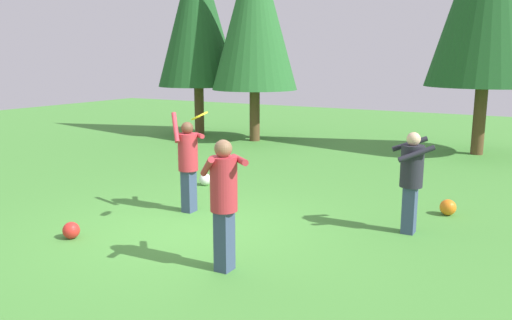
{
  "coord_description": "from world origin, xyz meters",
  "views": [
    {
      "loc": [
        4.72,
        -6.23,
        2.63
      ],
      "look_at": [
        0.75,
        0.71,
        1.05
      ],
      "focal_mm": 36.04,
      "sensor_mm": 36.0,
      "label": 1
    }
  ],
  "objects": [
    {
      "name": "tree_left",
      "position": [
        -3.54,
        8.13,
        4.04
      ],
      "size": [
        2.71,
        2.71,
        6.48
      ],
      "color": "brown",
      "rests_on": "ground_plane"
    },
    {
      "name": "ground_plane",
      "position": [
        0.0,
        0.0,
        0.0
      ],
      "size": [
        40.0,
        40.0,
        0.0
      ],
      "primitive_type": "plane",
      "color": "#478C38"
    },
    {
      "name": "ball_white",
      "position": [
        -1.44,
        2.4,
        0.13
      ],
      "size": [
        0.25,
        0.25,
        0.25
      ],
      "primitive_type": "sphere",
      "color": "white",
      "rests_on": "ground_plane"
    },
    {
      "name": "person_bystander",
      "position": [
        3.02,
        1.47,
        0.92
      ],
      "size": [
        0.7,
        0.67,
        1.56
      ],
      "rotation": [
        0.0,
        0.0,
        -2.66
      ],
      "color": "#38476B",
      "rests_on": "ground_plane"
    },
    {
      "name": "frisbee",
      "position": [
        0.19,
        -0.01,
        1.79
      ],
      "size": [
        0.34,
        0.35,
        0.14
      ],
      "color": "yellow"
    },
    {
      "name": "person_catcher",
      "position": [
        1.34,
        -1.11,
        0.99
      ],
      "size": [
        0.74,
        0.74,
        1.67
      ],
      "rotation": [
        0.0,
        0.0,
        2.37
      ],
      "color": "#38476B",
      "rests_on": "ground_plane"
    },
    {
      "name": "ball_orange",
      "position": [
        3.38,
        2.73,
        0.14
      ],
      "size": [
        0.28,
        0.28,
        0.28
      ],
      "primitive_type": "sphere",
      "color": "orange",
      "rests_on": "ground_plane"
    },
    {
      "name": "person_thrower",
      "position": [
        -0.59,
        0.7,
        0.94
      ],
      "size": [
        0.66,
        0.66,
        1.74
      ],
      "rotation": [
        0.0,
        0.0,
        -0.74
      ],
      "color": "#38476B",
      "rests_on": "ground_plane"
    },
    {
      "name": "ball_red",
      "position": [
        -1.28,
        -1.27,
        0.13
      ],
      "size": [
        0.25,
        0.25,
        0.25
      ],
      "primitive_type": "sphere",
      "color": "red",
      "rests_on": "ground_plane"
    },
    {
      "name": "tree_far_left",
      "position": [
        -5.95,
        8.42,
        4.13
      ],
      "size": [
        2.77,
        2.77,
        6.61
      ],
      "color": "brown",
      "rests_on": "ground_plane"
    }
  ]
}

